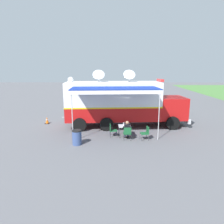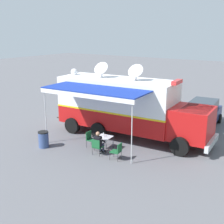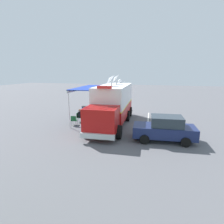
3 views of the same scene
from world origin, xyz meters
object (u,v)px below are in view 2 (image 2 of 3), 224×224
object	(u,v)px
folding_chair_beside_table	(90,138)
traffic_cone	(60,114)
water_bottle	(104,135)
folding_table	(104,138)
folding_chair_at_table	(97,146)
trash_bin	(44,139)
car_behind_truck	(203,113)
seated_responder	(99,142)
command_truck	(127,106)
folding_chair_spare_by_truck	(117,150)

from	to	relation	value
folding_chair_beside_table	traffic_cone	xyz separation A→B (m)	(-3.21, -5.47, -0.23)
water_bottle	folding_chair_beside_table	size ratio (longest dim) A/B	0.26
folding_table	folding_chair_beside_table	bearing A→B (deg)	-83.30
water_bottle	folding_chair_at_table	xyz separation A→B (m)	(0.85, 0.19, -0.32)
folding_table	water_bottle	size ratio (longest dim) A/B	3.81
folding_chair_at_table	trash_bin	distance (m)	3.20
folding_table	car_behind_truck	size ratio (longest dim) A/B	0.20
water_bottle	seated_responder	bearing A→B (deg)	15.35
command_truck	water_bottle	bearing A→B (deg)	0.33
command_truck	car_behind_truck	world-z (taller)	command_truck
traffic_cone	folding_chair_spare_by_truck	bearing A→B (deg)	63.62
water_bottle	car_behind_truck	bearing A→B (deg)	156.44
seated_responder	folding_chair_beside_table	bearing A→B (deg)	-117.63
water_bottle	car_behind_truck	world-z (taller)	car_behind_truck
seated_responder	trash_bin	size ratio (longest dim) A/B	1.37
folding_table	water_bottle	bearing A→B (deg)	-131.05
command_truck	folding_chair_spare_by_truck	distance (m)	3.78
folding_table	seated_responder	xyz separation A→B (m)	(0.61, 0.13, -0.02)
seated_responder	command_truck	bearing A→B (deg)	-176.43
folding_chair_at_table	command_truck	bearing A→B (deg)	-176.40
folding_table	trash_bin	bearing A→B (deg)	-61.07
folding_table	water_bottle	world-z (taller)	water_bottle
folding_chair_at_table	folding_chair_spare_by_truck	size ratio (longest dim) A/B	1.00
seated_responder	traffic_cone	bearing A→B (deg)	-119.99
folding_chair_at_table	traffic_cone	size ratio (longest dim) A/B	1.50
traffic_cone	car_behind_truck	bearing A→B (deg)	113.37
folding_chair_at_table	seated_responder	xyz separation A→B (m)	(-0.19, -0.01, 0.14)
command_truck	folding_chair_at_table	xyz separation A→B (m)	(3.30, 0.21, -1.43)
folding_chair_at_table	seated_responder	distance (m)	0.23
command_truck	folding_chair_beside_table	xyz separation A→B (m)	(2.60, -0.78, -1.43)
folding_chair_beside_table	folding_chair_spare_by_truck	bearing A→B (deg)	74.89
command_truck	car_behind_truck	bearing A→B (deg)	146.21
trash_bin	car_behind_truck	world-z (taller)	car_behind_truck
folding_chair_beside_table	seated_responder	world-z (taller)	seated_responder
traffic_cone	seated_responder	bearing A→B (deg)	60.01
car_behind_truck	command_truck	bearing A→B (deg)	-33.79
folding_chair_at_table	water_bottle	bearing A→B (deg)	-167.10
seated_responder	folding_table	bearing A→B (deg)	-168.21
command_truck	seated_responder	bearing A→B (deg)	3.57
water_bottle	traffic_cone	world-z (taller)	water_bottle
folding_chair_spare_by_truck	traffic_cone	size ratio (longest dim) A/B	1.50
folding_chair_at_table	trash_bin	world-z (taller)	trash_bin
folding_chair_spare_by_truck	command_truck	bearing A→B (deg)	-156.16
folding_chair_spare_by_truck	folding_chair_at_table	bearing A→B (deg)	-84.91
folding_chair_beside_table	traffic_cone	distance (m)	6.34
folding_chair_at_table	car_behind_truck	size ratio (longest dim) A/B	0.20
folding_table	trash_bin	xyz separation A→B (m)	(1.63, -2.95, -0.22)
folding_chair_beside_table	trash_bin	size ratio (longest dim) A/B	0.96
command_truck	traffic_cone	xyz separation A→B (m)	(-0.61, -6.25, -1.67)
water_bottle	folding_table	bearing A→B (deg)	48.95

